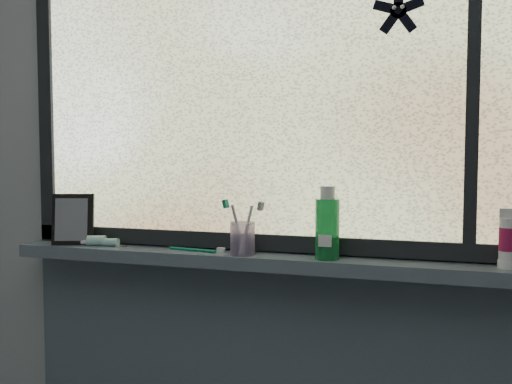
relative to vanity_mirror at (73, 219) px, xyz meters
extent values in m
cube|color=#9EA3A8|center=(0.64, 0.09, 0.15)|extent=(3.00, 0.01, 2.50)
cube|color=#4B5764|center=(0.64, 0.01, -0.10)|extent=(1.62, 0.14, 0.04)
cube|color=silver|center=(0.64, 0.06, 0.43)|extent=(1.50, 0.01, 1.00)
cube|color=black|center=(0.64, 0.06, -0.05)|extent=(1.60, 0.03, 0.05)
cube|color=black|center=(-0.14, 0.06, 0.43)|extent=(0.05, 0.03, 1.10)
cube|color=black|center=(1.24, 0.06, 0.43)|extent=(0.03, 0.03, 1.00)
cube|color=black|center=(0.00, 0.00, 0.00)|extent=(0.15, 0.11, 0.17)
cylinder|color=#C4A6DC|center=(0.60, -0.01, -0.04)|extent=(0.10, 0.10, 0.10)
cylinder|color=#1C9244|center=(0.85, 0.00, 0.02)|extent=(0.09, 0.09, 0.17)
cylinder|color=silver|center=(1.33, 0.01, 0.00)|extent=(0.05, 0.05, 0.11)
camera|label=1|loc=(1.15, -1.61, 0.22)|focal=40.00mm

